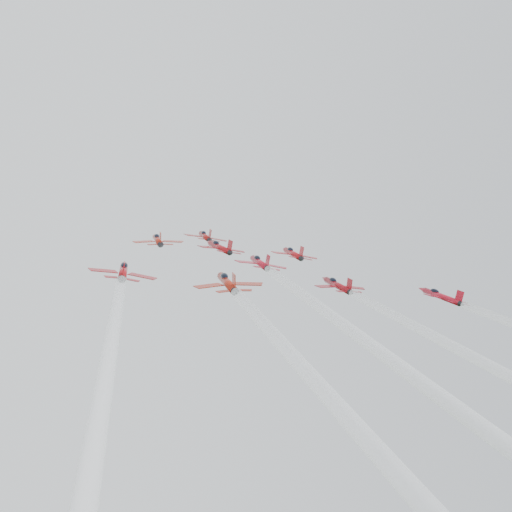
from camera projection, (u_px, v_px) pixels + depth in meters
name	position (u px, v px, depth m)	size (l,w,h in m)	color
jet_lead	(205.00, 236.00, 144.94)	(10.02, 13.22, 7.11)	maroon
jet_row2_left	(158.00, 240.00, 127.81)	(10.09, 13.31, 7.16)	#A91F10
jet_row2_center	(219.00, 247.00, 130.35)	(10.20, 13.46, 7.24)	maroon
jet_row2_right	(293.00, 253.00, 136.91)	(10.38, 13.69, 7.36)	#AA1016
jet_center	(388.00, 342.00, 72.05)	(10.00, 98.35, 47.81)	#AE1021
jet_rear_farleft	(185.00, 397.00, 47.15)	(9.66, 95.02, 46.20)	#9E0F15
jet_rear_left	(396.00, 427.00, 47.15)	(10.27, 101.00, 49.10)	#A11F0F
jet_rear_right	(508.00, 376.00, 65.39)	(8.76, 86.14, 41.88)	maroon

